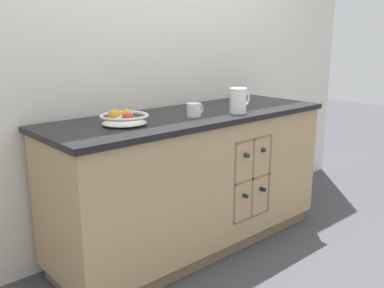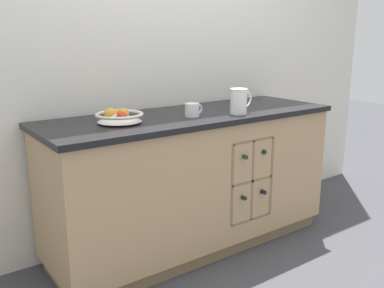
{
  "view_description": "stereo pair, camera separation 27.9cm",
  "coord_description": "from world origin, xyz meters",
  "views": [
    {
      "loc": [
        -1.8,
        -2.02,
        1.4
      ],
      "look_at": [
        0.0,
        0.0,
        0.72
      ],
      "focal_mm": 40.0,
      "sensor_mm": 36.0,
      "label": 1
    },
    {
      "loc": [
        -1.58,
        -2.19,
        1.4
      ],
      "look_at": [
        0.0,
        0.0,
        0.72
      ],
      "focal_mm": 40.0,
      "sensor_mm": 36.0,
      "label": 2
    }
  ],
  "objects": [
    {
      "name": "kitchen_island",
      "position": [
        0.0,
        -0.0,
        0.47
      ],
      "size": [
        1.97,
        0.67,
        0.92
      ],
      "color": "olive",
      "rests_on": "ground_plane"
    },
    {
      "name": "ground_plane",
      "position": [
        0.0,
        0.0,
        0.0
      ],
      "size": [
        14.0,
        14.0,
        0.0
      ],
      "primitive_type": "plane",
      "color": "#424247"
    },
    {
      "name": "ceramic_mug",
      "position": [
        -0.06,
        -0.09,
        0.96
      ],
      "size": [
        0.12,
        0.09,
        0.08
      ],
      "color": "white",
      "rests_on": "kitchen_island"
    },
    {
      "name": "back_wall",
      "position": [
        0.0,
        0.38,
        1.27
      ],
      "size": [
        4.4,
        0.06,
        2.55
      ],
      "primitive_type": "cube",
      "color": "silver",
      "rests_on": "ground_plane"
    },
    {
      "name": "white_pitcher",
      "position": [
        0.23,
        -0.19,
        1.01
      ],
      "size": [
        0.17,
        0.11,
        0.16
      ],
      "color": "white",
      "rests_on": "kitchen_island"
    },
    {
      "name": "fruit_bowl",
      "position": [
        -0.52,
        -0.01,
        0.96
      ],
      "size": [
        0.27,
        0.27,
        0.08
      ],
      "color": "silver",
      "rests_on": "kitchen_island"
    }
  ]
}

